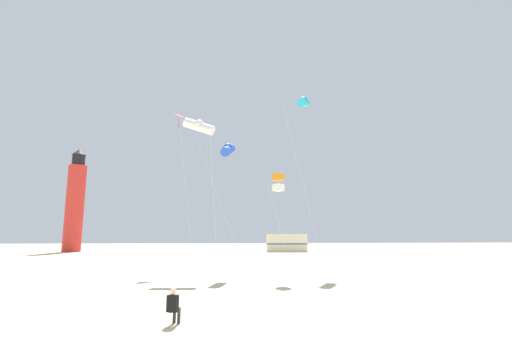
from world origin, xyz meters
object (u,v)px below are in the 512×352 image
rv_van_cream (287,243)px  kite_box_orange (278,182)px  kite_diamond_scarlet (180,123)px  lighthouse_distant (75,203)px  kite_tube_blue (228,150)px  kite_flyer_standing (174,305)px  kite_tube_cyan (304,102)px  kite_tube_white (199,126)px

rv_van_cream → kite_box_orange: bearing=-96.5°
kite_diamond_scarlet → lighthouse_distant: size_ratio=0.79×
kite_tube_blue → lighthouse_distant: (-24.80, 33.46, -1.32)m
kite_tube_blue → kite_flyer_standing: bearing=-96.7°
kite_tube_cyan → kite_diamond_scarlet: bearing=171.7°
kite_box_orange → kite_tube_cyan: bearing=60.6°
kite_flyer_standing → rv_van_cream: (11.20, 45.26, 0.78)m
kite_tube_cyan → rv_van_cream: (3.16, 28.96, -12.57)m
kite_tube_blue → kite_box_orange: bearing=-44.0°
kite_tube_white → kite_diamond_scarlet: kite_diamond_scarlet is taller
kite_diamond_scarlet → lighthouse_distant: 36.44m
kite_tube_cyan → rv_van_cream: bearing=83.8°
kite_tube_cyan → lighthouse_distant: bearing=134.9°
kite_box_orange → kite_tube_white: 7.94m
kite_tube_white → rv_van_cream: (11.77, 31.21, -9.54)m
kite_flyer_standing → kite_tube_cyan: bearing=-100.5°
kite_tube_blue → lighthouse_distant: bearing=126.5°
kite_diamond_scarlet → lighthouse_distant: lighthouse_distant is taller
lighthouse_distant → kite_tube_white: bearing=-56.0°
kite_flyer_standing → lighthouse_distant: (-23.15, 47.58, 7.22)m
kite_flyer_standing → rv_van_cream: rv_van_cream is taller
lighthouse_distant → kite_box_orange: bearing=-52.5°
kite_flyer_standing → lighthouse_distant: bearing=-48.3°
kite_tube_blue → lighthouse_distant: size_ratio=0.59×
kite_tube_white → kite_diamond_scarlet: bearing=117.7°
kite_box_orange → kite_tube_cyan: size_ratio=0.46×
kite_flyer_standing → kite_tube_white: size_ratio=0.10×
kite_tube_cyan → kite_tube_blue: (-6.39, -2.18, -4.81)m
kite_tube_cyan → kite_tube_white: 9.40m
kite_tube_blue → lighthouse_distant: lighthouse_distant is taller
lighthouse_distant → rv_van_cream: lighthouse_distant is taller
kite_tube_white → kite_tube_blue: bearing=1.9°
kite_flyer_standing → kite_tube_cyan: 22.55m
kite_tube_blue → kite_diamond_scarlet: bearing=138.5°
kite_diamond_scarlet → kite_box_orange: bearing=-42.6°
kite_diamond_scarlet → rv_van_cream: bearing=63.3°
lighthouse_distant → rv_van_cream: size_ratio=2.55×
kite_flyer_standing → kite_tube_blue: size_ratio=0.12×
kite_flyer_standing → lighthouse_distant: lighthouse_distant is taller
kite_box_orange → kite_tube_white: size_ratio=0.58×
kite_diamond_scarlet → kite_tube_white: bearing=-62.3°
kite_tube_white → kite_box_orange: bearing=-29.6°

